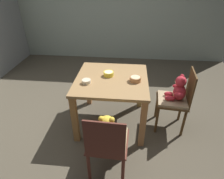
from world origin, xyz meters
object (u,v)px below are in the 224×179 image
object	(u,v)px
porridge_bowl_cream_near_left	(86,81)
porridge_bowl_terracotta_near_right	(135,79)
teddy_chair_near_front	(107,138)
porridge_bowl_yellow_center	(109,74)
dining_table	(112,87)
teddy_chair_near_right	(177,95)

from	to	relation	value
porridge_bowl_cream_near_left	porridge_bowl_terracotta_near_right	world-z (taller)	porridge_bowl_terracotta_near_right
teddy_chair_near_front	porridge_bowl_yellow_center	size ratio (longest dim) A/B	6.40
dining_table	teddy_chair_near_right	world-z (taller)	teddy_chair_near_right
teddy_chair_near_right	porridge_bowl_yellow_center	distance (m)	0.96
porridge_bowl_terracotta_near_right	dining_table	bearing A→B (deg)	170.87
teddy_chair_near_front	porridge_bowl_cream_near_left	xyz separation A→B (m)	(-0.35, 0.72, 0.23)
porridge_bowl_yellow_center	porridge_bowl_terracotta_near_right	size ratio (longest dim) A/B	0.93
teddy_chair_near_front	teddy_chair_near_right	bearing A→B (deg)	-42.12
dining_table	teddy_chair_near_right	xyz separation A→B (m)	(0.88, -0.03, -0.07)
teddy_chair_near_right	porridge_bowl_terracotta_near_right	size ratio (longest dim) A/B	6.10
porridge_bowl_cream_near_left	porridge_bowl_terracotta_near_right	xyz separation A→B (m)	(0.62, 0.11, 0.01)
dining_table	porridge_bowl_cream_near_left	bearing A→B (deg)	-151.93
dining_table	porridge_bowl_cream_near_left	distance (m)	0.38
teddy_chair_near_right	porridge_bowl_cream_near_left	size ratio (longest dim) A/B	8.07
teddy_chair_near_right	porridge_bowl_terracotta_near_right	xyz separation A→B (m)	(-0.57, -0.02, 0.23)
porridge_bowl_terracotta_near_right	teddy_chair_near_right	bearing A→B (deg)	2.30
teddy_chair_near_front	porridge_bowl_terracotta_near_right	size ratio (longest dim) A/B	5.96
dining_table	porridge_bowl_terracotta_near_right	distance (m)	0.36
teddy_chair_near_right	porridge_bowl_yellow_center	xyz separation A→B (m)	(-0.93, 0.09, 0.23)
dining_table	porridge_bowl_yellow_center	size ratio (longest dim) A/B	6.94
porridge_bowl_cream_near_left	porridge_bowl_yellow_center	bearing A→B (deg)	41.50
porridge_bowl_yellow_center	porridge_bowl_terracotta_near_right	distance (m)	0.38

